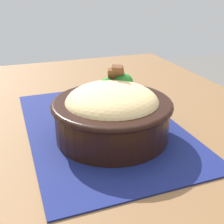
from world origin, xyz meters
TOP-DOWN VIEW (x-y plane):
  - table at (0.00, 0.00)m, footprint 1.15×0.85m
  - placemat at (0.01, -0.03)m, footprint 0.45×0.30m
  - bowl at (-0.04, -0.03)m, footprint 0.22×0.22m
  - fork at (0.10, -0.00)m, footprint 0.03×0.13m

SIDE VIEW (x-z plane):
  - table at x=0.00m, z-range 0.29..1.01m
  - placemat at x=0.01m, z-range 0.72..0.72m
  - fork at x=0.10m, z-range 0.72..0.72m
  - bowl at x=-0.04m, z-range 0.71..0.83m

